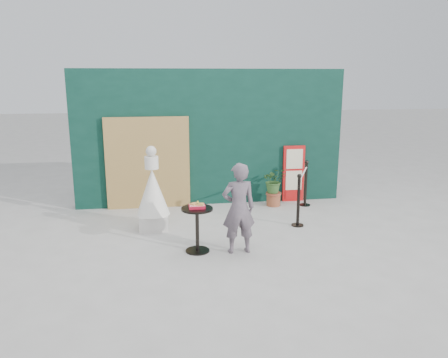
% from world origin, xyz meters
% --- Properties ---
extents(ground, '(60.00, 60.00, 0.00)m').
position_xyz_m(ground, '(0.00, 0.00, 0.00)').
color(ground, '#ADAAA5').
rests_on(ground, ground).
extents(back_wall, '(6.00, 0.30, 3.00)m').
position_xyz_m(back_wall, '(0.00, 3.15, 1.50)').
color(back_wall, '#092C23').
rests_on(back_wall, ground).
extents(bamboo_fence, '(1.80, 0.08, 2.00)m').
position_xyz_m(bamboo_fence, '(-1.40, 2.94, 1.00)').
color(bamboo_fence, tan).
rests_on(bamboo_fence, ground).
extents(woman, '(0.57, 0.39, 1.50)m').
position_xyz_m(woman, '(0.08, 0.15, 0.75)').
color(woman, slate).
rests_on(woman, ground).
extents(menu_board, '(0.50, 0.07, 1.30)m').
position_xyz_m(menu_board, '(1.90, 2.95, 0.65)').
color(menu_board, red).
rests_on(menu_board, ground).
extents(statue, '(0.62, 0.62, 1.59)m').
position_xyz_m(statue, '(-1.31, 1.52, 0.65)').
color(statue, silver).
rests_on(statue, ground).
extents(cafe_table, '(0.52, 0.52, 0.75)m').
position_xyz_m(cafe_table, '(-0.59, 0.28, 0.50)').
color(cafe_table, black).
rests_on(cafe_table, ground).
extents(food_basket, '(0.26, 0.19, 0.11)m').
position_xyz_m(food_basket, '(-0.59, 0.29, 0.79)').
color(food_basket, red).
rests_on(food_basket, cafe_table).
extents(planter, '(0.51, 0.44, 0.87)m').
position_xyz_m(planter, '(1.35, 2.65, 0.50)').
color(planter, '#974831').
rests_on(planter, ground).
extents(stanchion_barrier, '(0.84, 1.54, 1.03)m').
position_xyz_m(stanchion_barrier, '(1.76, 1.91, 0.49)').
color(stanchion_barrier, black).
rests_on(stanchion_barrier, ground).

